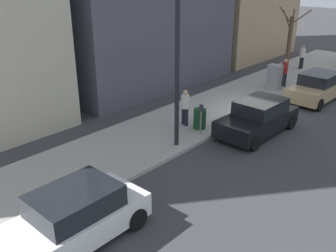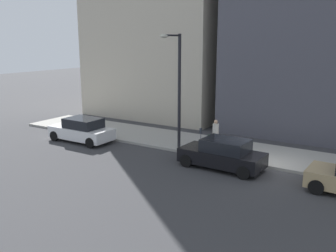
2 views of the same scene
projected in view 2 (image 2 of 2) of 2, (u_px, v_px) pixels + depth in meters
ground_plane at (261, 168)px, 18.92m from camera, size 120.00×120.00×0.00m
sidewalk at (273, 156)px, 20.56m from camera, size 4.00×36.00×0.15m
parked_car_black at (223, 154)px, 18.68m from camera, size 2.05×4.26×1.52m
parked_car_white at (82, 130)px, 23.69m from camera, size 1.93×4.20×1.52m
parking_meter at (201, 137)px, 20.99m from camera, size 0.14×0.10×1.35m
streetlamp at (177, 82)px, 20.94m from camera, size 1.97×0.32×6.50m
trash_bin at (212, 143)px, 21.18m from camera, size 0.56×0.56×0.90m
pedestrian_far_corner at (216, 132)px, 21.75m from camera, size 0.39×0.36×1.66m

